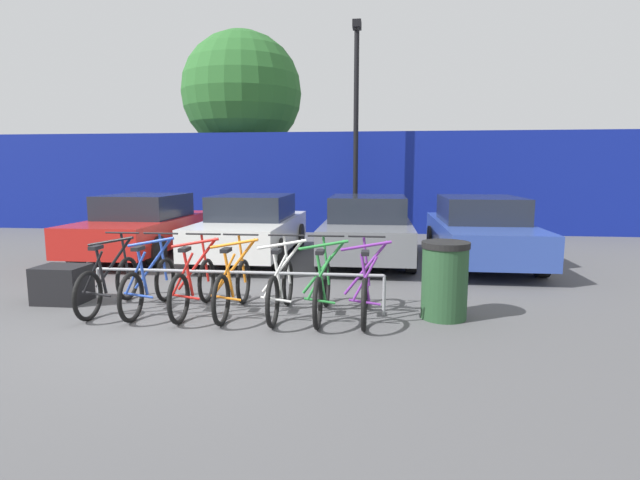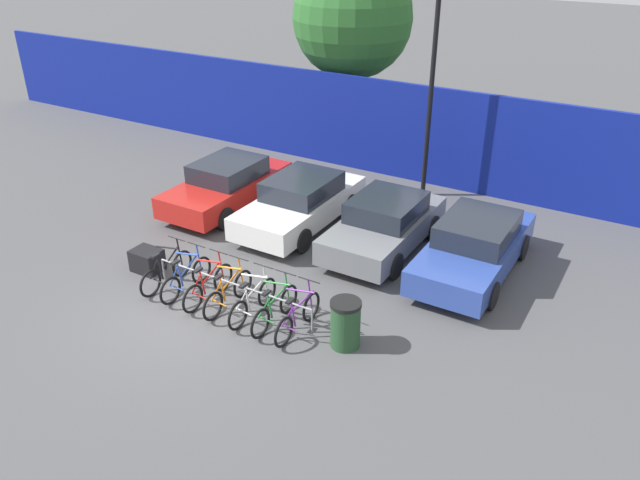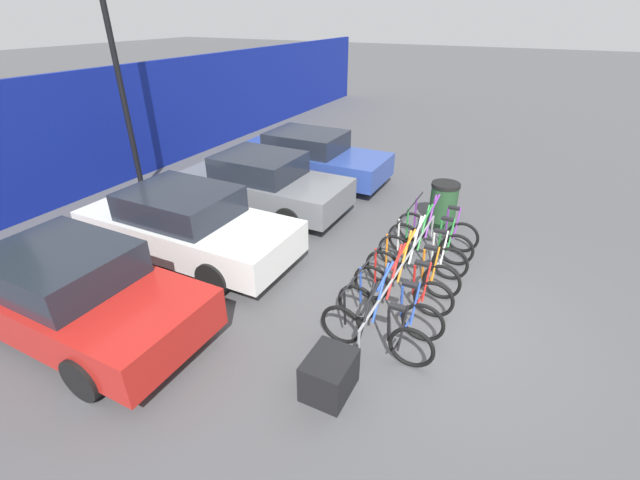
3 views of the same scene
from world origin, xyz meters
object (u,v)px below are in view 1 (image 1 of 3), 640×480
(bicycle_black, at_px, (109,283))
(car_white, at_px, (252,227))
(car_red, at_px, (144,226))
(trash_bin, at_px, (445,280))
(bicycle_blue, at_px, (149,284))
(bicycle_red, at_px, (194,286))
(bike_rack, at_px, (236,276))
(bicycle_purple, at_px, (365,290))
(cargo_crate, at_px, (62,284))
(bicycle_orange, at_px, (233,287))
(bicycle_green, at_px, (322,289))
(tree_behind_hoarding, at_px, (242,94))
(bicycle_white, at_px, (281,288))
(car_blue, at_px, (480,230))
(car_grey, at_px, (368,229))
(lamp_post, at_px, (356,119))

(bicycle_black, height_order, car_white, car_white)
(car_red, distance_m, trash_bin, 7.44)
(bicycle_blue, relative_size, bicycle_red, 1.00)
(bike_rack, bearing_deg, bicycle_purple, -4.72)
(bicycle_purple, xyz_separation_m, cargo_crate, (-4.51, 0.28, -0.10))
(bicycle_orange, relative_size, bicycle_green, 1.00)
(trash_bin, xyz_separation_m, tree_behind_hoarding, (-5.61, 10.65, 4.02))
(bicycle_blue, bearing_deg, bicycle_white, 0.30)
(bike_rack, height_order, car_blue, car_blue)
(bicycle_red, bearing_deg, car_blue, 41.85)
(car_grey, xyz_separation_m, trash_bin, (1.11, -4.11, -0.17))
(bicycle_red, xyz_separation_m, bicycle_white, (1.22, 0.00, 0.00))
(bike_rack, xyz_separation_m, bicycle_orange, (-0.00, -0.15, -0.11))
(car_blue, xyz_separation_m, lamp_post, (-2.81, 3.74, 2.66))
(bike_rack, height_order, lamp_post, lamp_post)
(car_red, relative_size, car_grey, 1.03)
(bicycle_blue, bearing_deg, car_red, 116.98)
(bicycle_blue, height_order, car_red, car_red)
(bicycle_orange, relative_size, cargo_crate, 2.44)
(bike_rack, relative_size, bicycle_white, 2.42)
(bicycle_purple, height_order, tree_behind_hoarding, tree_behind_hoarding)
(lamp_post, distance_m, cargo_crate, 9.20)
(lamp_post, relative_size, tree_behind_hoarding, 0.91)
(bicycle_blue, height_order, car_grey, car_grey)
(bicycle_black, bearing_deg, car_white, 79.80)
(cargo_crate, bearing_deg, car_blue, 30.17)
(bicycle_white, xyz_separation_m, tree_behind_hoarding, (-3.43, 10.77, 4.16))
(bicycle_white, xyz_separation_m, car_blue, (3.44, 4.23, 0.31))
(bike_rack, distance_m, bicycle_orange, 0.19)
(bicycle_black, height_order, car_red, car_red)
(bicycle_blue, distance_m, bicycle_red, 0.64)
(bike_rack, distance_m, tree_behind_hoarding, 11.70)
(bicycle_orange, height_order, car_red, car_red)
(lamp_post, xyz_separation_m, tree_behind_hoarding, (-4.06, 2.80, 1.18))
(bicycle_blue, distance_m, bicycle_orange, 1.20)
(trash_bin, bearing_deg, tree_behind_hoarding, 117.77)
(bicycle_white, height_order, bicycle_green, same)
(bicycle_white, bearing_deg, car_red, 134.50)
(car_blue, bearing_deg, car_red, 179.85)
(bicycle_red, height_order, car_red, car_red)
(bicycle_red, distance_m, car_red, 5.09)
(bicycle_green, relative_size, trash_bin, 1.66)
(car_blue, bearing_deg, bike_rack, -135.09)
(bicycle_blue, bearing_deg, bicycle_orange, 0.30)
(bike_rack, distance_m, lamp_post, 8.43)
(car_white, relative_size, tree_behind_hoarding, 0.66)
(bicycle_white, relative_size, bicycle_green, 1.00)
(bicycle_red, xyz_separation_m, car_white, (-0.27, 4.30, 0.31))
(bicycle_orange, bearing_deg, bicycle_white, -3.61)
(bicycle_red, relative_size, tree_behind_hoarding, 0.26)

